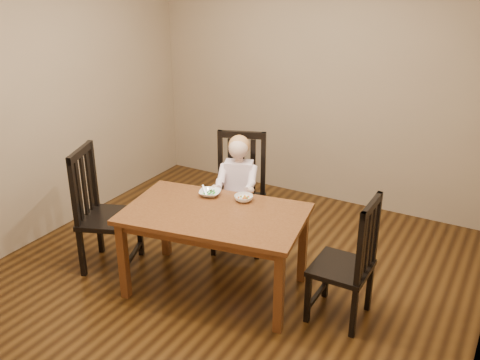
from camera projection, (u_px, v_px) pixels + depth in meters
The scene contains 9 objects.
room at pixel (228, 129), 4.13m from camera, with size 4.01×4.01×2.71m.
dining_table at pixel (215, 221), 4.26m from camera, with size 1.55×1.08×0.71m.
chair_child at pixel (239, 194), 5.00m from camera, with size 0.60×0.59×1.10m.
chair_left at pixel (102, 212), 4.65m from camera, with size 0.60×0.61×1.10m.
chair_right at pixel (348, 263), 3.95m from camera, with size 0.42×0.44×1.01m.
toddler at pixel (238, 182), 4.89m from camera, with size 0.34×0.42×0.58m, color white, non-canonical shape.
bowl_peas at pixel (210, 193), 4.51m from camera, with size 0.18×0.18×0.04m, color white.
bowl_veg at pixel (244, 198), 4.41m from camera, with size 0.15×0.15×0.05m, color white.
fork at pixel (205, 191), 4.50m from camera, with size 0.09×0.08×0.04m.
Camera 1 is at (2.03, -3.40, 2.58)m, focal length 40.00 mm.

